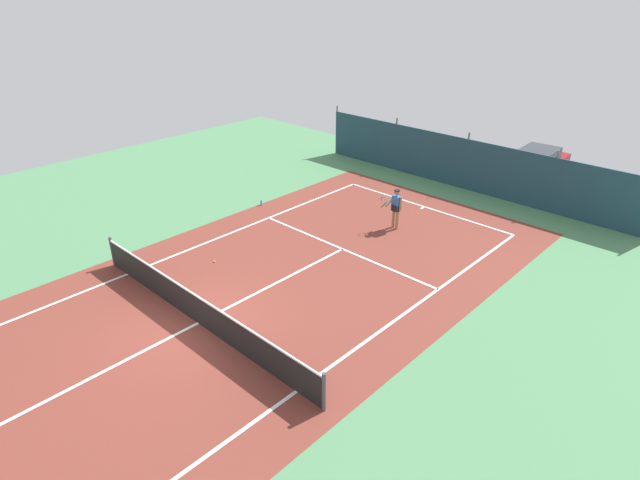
% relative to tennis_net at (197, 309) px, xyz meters
% --- Properties ---
extents(ground_plane, '(36.00, 36.00, 0.00)m').
position_rel_tennis_net_xyz_m(ground_plane, '(0.00, 0.00, -0.51)').
color(ground_plane, '#4C8456').
extents(court_surface, '(11.02, 26.60, 0.01)m').
position_rel_tennis_net_xyz_m(court_surface, '(0.00, 0.00, -0.51)').
color(court_surface, brown).
rests_on(court_surface, ground).
extents(tennis_net, '(10.12, 0.10, 1.10)m').
position_rel_tennis_net_xyz_m(tennis_net, '(0.00, 0.00, 0.00)').
color(tennis_net, black).
rests_on(tennis_net, ground).
extents(back_fence, '(16.30, 0.98, 2.70)m').
position_rel_tennis_net_xyz_m(back_fence, '(-0.00, 15.60, 0.16)').
color(back_fence, '#1E3D4C').
rests_on(back_fence, ground).
extents(tennis_player, '(0.77, 0.71, 1.64)m').
position_rel_tennis_net_xyz_m(tennis_player, '(0.31, 9.22, 0.45)').
color(tennis_player, '#9E7051').
rests_on(tennis_player, ground).
extents(tennis_ball_near_player, '(0.07, 0.07, 0.07)m').
position_rel_tennis_net_xyz_m(tennis_ball_near_player, '(-2.66, 2.53, -0.48)').
color(tennis_ball_near_player, '#CCDB33').
rests_on(tennis_ball_near_player, ground).
extents(tennis_ball_midcourt, '(0.07, 0.07, 0.07)m').
position_rel_tennis_net_xyz_m(tennis_ball_midcourt, '(-0.41, 12.85, -0.48)').
color(tennis_ball_midcourt, '#CCDB33').
rests_on(tennis_ball_midcourt, ground).
extents(parked_car, '(2.15, 4.27, 1.68)m').
position_rel_tennis_net_xyz_m(parked_car, '(2.14, 18.34, 0.33)').
color(parked_car, maroon).
rests_on(parked_car, ground).
extents(water_bottle, '(0.08, 0.08, 0.24)m').
position_rel_tennis_net_xyz_m(water_bottle, '(-5.39, 7.10, -0.39)').
color(water_bottle, '#338CD8').
rests_on(water_bottle, ground).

